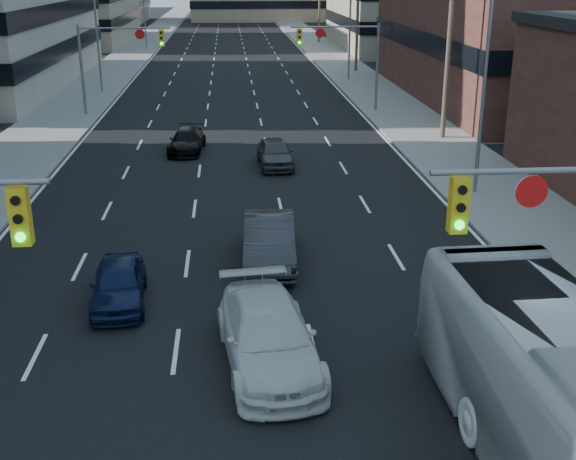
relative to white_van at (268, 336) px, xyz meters
The scene contains 17 objects.
road_surface 118.84m from the white_van, 90.28° to the left, with size 18.00×300.00×0.02m, color black.
sidewalk_left 119.45m from the white_van, 95.80° to the left, with size 5.00×300.00×0.15m, color slate.
sidewalk_right 119.34m from the white_van, 84.75° to the left, with size 5.00×300.00×0.15m, color slate.
storefront_right_mid 45.50m from the white_van, 58.91° to the left, with size 20.00×30.00×9.00m, color #472119.
signal_far_left 35.01m from the white_van, 103.73° to the left, with size 6.09×0.33×6.00m.
signal_far_right 34.75m from the white_van, 78.15° to the left, with size 6.09×0.33×6.00m.
utility_pole_block 27.87m from the white_van, 64.93° to the left, with size 2.20×0.28×11.00m.
utility_pole_midblock 56.28m from the white_van, 78.04° to the left, with size 2.20×0.28×11.00m.
streetlight_left_mid 45.38m from the white_van, 103.99° to the left, with size 2.03×0.22×9.00m.
streetlight_left_far 79.71m from the white_van, 97.89° to the left, with size 2.03×0.22×9.00m.
streetlight_right_near 17.46m from the white_van, 54.81° to the left, with size 2.03×0.22×9.00m.
streetlight_right_far 49.99m from the white_van, 78.70° to the left, with size 2.03×0.22×9.00m.
white_van is the anchor object (origin of this frame).
sedan_blue 5.74m from the white_van, 137.50° to the left, with size 1.54×3.83×1.31m, color #0D1534.
sedan_grey_center 6.72m from the white_van, 86.56° to the left, with size 1.69×4.85×1.60m, color #2C2C2E.
sedan_black_far 23.17m from the white_van, 97.87° to the left, with size 1.72×4.24×1.23m, color black.
sedan_grey_right 19.52m from the white_van, 85.83° to the left, with size 1.66×4.13×1.41m, color #39393C.
Camera 1 is at (-0.23, -4.84, 9.39)m, focal length 45.00 mm.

